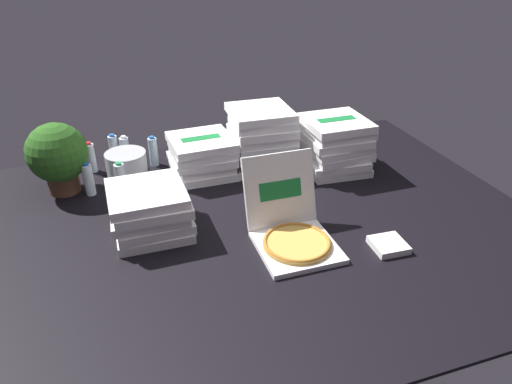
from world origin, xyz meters
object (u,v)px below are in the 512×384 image
ice_bucket (127,165)px  water_bottle_5 (91,158)px  pizza_stack_right_near (150,210)px  water_bottle_3 (153,151)px  napkin_pile (388,245)px  water_bottle_4 (89,180)px  open_pizza_box (292,228)px  water_bottle_2 (125,151)px  potted_plant (58,155)px  water_bottle_0 (121,179)px  water_bottle_1 (114,149)px  pizza_stack_right_far (202,156)px  pizza_stack_center_far (262,138)px  pizza_stack_center_near (335,144)px

ice_bucket → water_bottle_5: bearing=143.5°
pizza_stack_right_near → water_bottle_3: bearing=81.5°
pizza_stack_right_near → napkin_pile: bearing=-25.9°
ice_bucket → water_bottle_4: 0.29m
open_pizza_box → napkin_pile: size_ratio=3.12×
water_bottle_2 → potted_plant: size_ratio=0.48×
open_pizza_box → water_bottle_0: bearing=134.8°
napkin_pile → ice_bucket: bearing=134.2°
water_bottle_3 → water_bottle_4: (-0.44, -0.30, 0.00)m
water_bottle_1 → potted_plant: size_ratio=0.48×
pizza_stack_right_far → open_pizza_box: bearing=-73.9°
pizza_stack_right_far → water_bottle_4: bearing=-175.1°
pizza_stack_center_far → pizza_stack_center_near: 0.50m
open_pizza_box → water_bottle_2: size_ratio=2.47×
water_bottle_1 → water_bottle_5: bearing=-149.1°
pizza_stack_center_far → pizza_stack_right_near: pizza_stack_center_far is taller
pizza_stack_center_far → water_bottle_0: bearing=-173.6°
pizza_stack_center_near → water_bottle_4: 1.62m
pizza_stack_center_far → potted_plant: 1.31m
pizza_stack_center_near → water_bottle_0: bearing=175.9°
pizza_stack_right_far → water_bottle_1: bearing=147.0°
pizza_stack_right_near → ice_bucket: 0.70m
water_bottle_2 → napkin_pile: size_ratio=1.26×
open_pizza_box → ice_bucket: bearing=126.3°
water_bottle_2 → open_pizza_box: bearing=-58.7°
water_bottle_4 → water_bottle_3: bearing=34.1°
water_bottle_1 → water_bottle_4: size_ratio=1.00×
open_pizza_box → ice_bucket: open_pizza_box is taller
pizza_stack_center_near → water_bottle_3: pizza_stack_center_near is taller
ice_bucket → pizza_stack_right_far: bearing=-11.6°
water_bottle_4 → napkin_pile: (1.46, -1.09, -0.08)m
open_pizza_box → water_bottle_4: bearing=139.0°
open_pizza_box → pizza_stack_center_near: size_ratio=1.20×
ice_bucket → water_bottle_0: bearing=-103.8°
pizza_stack_right_far → water_bottle_5: bearing=159.6°
water_bottle_4 → water_bottle_5: size_ratio=1.00×
pizza_stack_center_far → water_bottle_3: (-0.72, 0.24, -0.10)m
ice_bucket → water_bottle_2: size_ratio=1.24×
ice_bucket → water_bottle_4: (-0.24, -0.16, 0.01)m
potted_plant → pizza_stack_right_far: bearing=-2.0°
water_bottle_0 → water_bottle_4: bearing=164.6°
pizza_stack_right_far → water_bottle_2: bearing=147.9°
water_bottle_5 → water_bottle_2: bearing=9.1°
ice_bucket → napkin_pile: size_ratio=1.57×
water_bottle_1 → ice_bucket: bearing=-76.1°
ice_bucket → pizza_stack_center_near: bearing=-13.1°
pizza_stack_right_far → pizza_stack_right_near: bearing=-125.1°
pizza_stack_right_near → water_bottle_4: (-0.31, 0.53, -0.03)m
water_bottle_3 → napkin_pile: 1.72m
water_bottle_0 → water_bottle_5: bearing=114.0°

